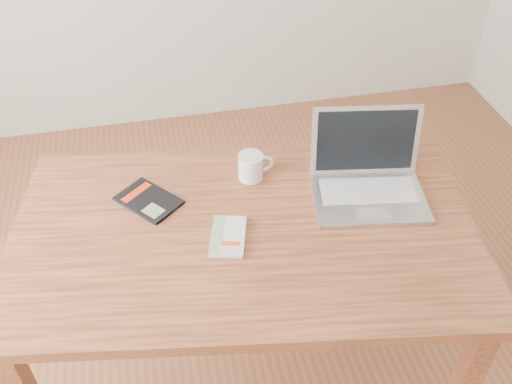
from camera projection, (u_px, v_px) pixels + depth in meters
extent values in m
cube|color=brown|center=(245.00, 235.00, 1.81)|extent=(1.59, 1.07, 0.04)
cube|color=brown|center=(76.00, 243.00, 2.30)|extent=(0.07, 0.07, 0.71)
cube|color=brown|center=(405.00, 230.00, 2.36)|extent=(0.07, 0.07, 0.71)
cube|color=silver|center=(228.00, 236.00, 1.77)|extent=(0.15, 0.19, 0.01)
cube|color=silver|center=(228.00, 236.00, 1.77)|extent=(0.15, 0.19, 0.01)
cube|color=gray|center=(217.00, 234.00, 1.77)|extent=(0.08, 0.17, 0.00)
cube|color=red|center=(231.00, 243.00, 1.74)|extent=(0.06, 0.03, 0.00)
cube|color=black|center=(149.00, 200.00, 1.90)|extent=(0.24, 0.24, 0.01)
cube|color=red|center=(136.00, 192.00, 1.92)|extent=(0.11, 0.10, 0.00)
cube|color=#7B915E|center=(153.00, 211.00, 1.85)|extent=(0.08, 0.08, 0.00)
cube|color=silver|center=(369.00, 199.00, 1.90)|extent=(0.41, 0.32, 0.02)
cube|color=silver|center=(368.00, 190.00, 1.92)|extent=(0.34, 0.18, 0.00)
cube|color=#BCBCC1|center=(375.00, 212.00, 1.84)|extent=(0.12, 0.07, 0.00)
cube|color=silver|center=(366.00, 140.00, 1.93)|extent=(0.37, 0.12, 0.24)
cube|color=black|center=(366.00, 141.00, 1.93)|extent=(0.34, 0.10, 0.21)
cylinder|color=white|center=(251.00, 167.00, 1.97)|extent=(0.09, 0.09, 0.09)
cylinder|color=black|center=(251.00, 157.00, 1.94)|extent=(0.07, 0.07, 0.01)
torus|color=white|center=(264.00, 164.00, 1.98)|extent=(0.07, 0.02, 0.06)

